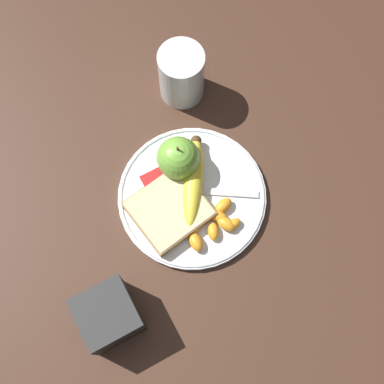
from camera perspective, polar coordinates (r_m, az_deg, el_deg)
ground_plane at (r=0.90m, az=0.00°, el=-0.63°), size 3.00×3.00×0.00m
plate at (r=0.89m, az=0.00°, el=-0.48°), size 0.25×0.25×0.01m
juice_glass at (r=0.94m, az=-1.12°, el=12.31°), size 0.08×0.08×0.11m
apple at (r=0.87m, az=-1.48°, el=3.63°), size 0.07×0.07×0.08m
banana at (r=0.88m, az=0.11°, el=1.21°), size 0.11×0.15×0.03m
bread_slice at (r=0.87m, az=-2.44°, el=-1.89°), size 0.13×0.13×0.02m
fork at (r=0.89m, az=0.13°, el=0.15°), size 0.17×0.11×0.00m
jam_packet at (r=0.89m, az=-4.01°, el=1.13°), size 0.04×0.03×0.02m
orange_segment_0 at (r=0.86m, az=0.03°, el=-4.12°), size 0.03×0.02×0.02m
orange_segment_1 at (r=0.86m, az=0.40°, el=-5.34°), size 0.02×0.03×0.02m
orange_segment_2 at (r=0.87m, az=-0.92°, el=-1.41°), size 0.04×0.03×0.02m
orange_segment_3 at (r=0.87m, az=4.42°, el=-3.43°), size 0.03×0.02×0.02m
orange_segment_4 at (r=0.87m, az=-0.27°, el=-2.83°), size 0.04×0.03×0.02m
orange_segment_5 at (r=0.88m, az=1.48°, el=-1.76°), size 0.03×0.03×0.01m
orange_segment_6 at (r=0.88m, az=3.35°, el=-1.47°), size 0.04×0.03×0.02m
orange_segment_7 at (r=0.87m, az=3.66°, el=-3.42°), size 0.03×0.04×0.02m
orange_segment_8 at (r=0.87m, az=2.83°, el=-2.64°), size 0.03×0.03×0.02m
orange_segment_9 at (r=0.87m, az=2.52°, el=-4.10°), size 0.03×0.03×0.02m
condiment_caddy at (r=0.83m, az=-8.91°, el=-12.87°), size 0.08×0.08×0.08m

